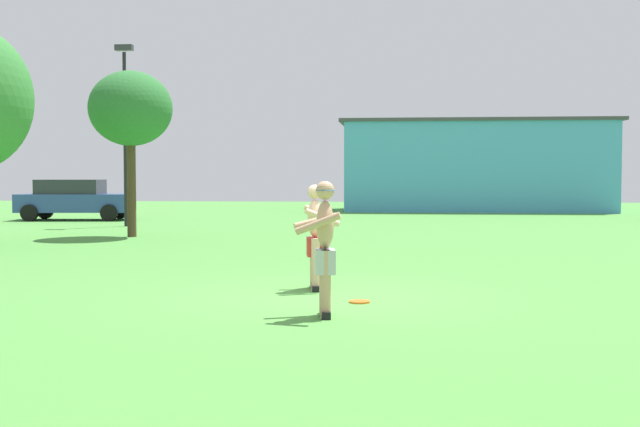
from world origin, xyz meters
TOP-DOWN VIEW (x-y plane):
  - ground_plane at (0.00, 0.00)m, footprint 80.00×80.00m
  - player_with_cap at (0.12, -1.67)m, footprint 0.65×0.70m
  - player_in_red at (-0.23, 0.64)m, footprint 0.61×0.68m
  - frisbee at (0.51, -0.56)m, footprint 0.29×0.29m
  - car_blue_mid_lot at (-11.49, 18.35)m, footprint 4.47×2.41m
  - lamp_post at (-8.22, 14.88)m, footprint 0.60×0.24m
  - outbuilding_behind_lot at (4.86, 27.94)m, footprint 13.07×5.15m
  - tree_right_field at (-6.49, 10.43)m, footprint 2.35×2.35m

SIDE VIEW (x-z plane):
  - ground_plane at x=0.00m, z-range 0.00..0.00m
  - frisbee at x=0.51m, z-range 0.00..0.03m
  - car_blue_mid_lot at x=-11.49m, z-range 0.03..1.61m
  - player_in_red at x=-0.23m, z-range 0.04..1.66m
  - player_with_cap at x=0.12m, z-range 0.08..1.79m
  - outbuilding_behind_lot at x=4.86m, z-range 0.01..4.41m
  - tree_right_field at x=-6.49m, z-range 1.26..5.96m
  - lamp_post at x=-8.22m, z-range 0.66..6.84m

